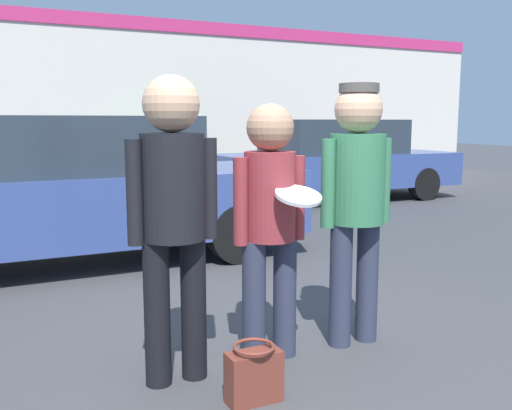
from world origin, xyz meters
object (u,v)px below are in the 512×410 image
object	(u,v)px
person_middle_with_frisbee	(270,212)
shrub	(169,153)
handbag	(254,374)
parked_car_far	(335,160)
parked_car_near	(84,190)
person_right	(356,189)
person_left	(173,202)

from	to	relation	value
person_middle_with_frisbee	shrub	world-z (taller)	person_middle_with_frisbee
handbag	parked_car_far	bearing A→B (deg)	52.95
handbag	shrub	bearing A→B (deg)	74.86
parked_car_near	shrub	size ratio (longest dim) A/B	2.88
person_right	parked_car_near	xyz separation A→B (m)	(-1.24, 3.19, -0.29)
shrub	handbag	world-z (taller)	shrub
parked_car_near	shrub	distance (m)	6.93
person_middle_with_frisbee	shrub	distance (m)	9.72
person_middle_with_frisbee	person_right	world-z (taller)	person_right
parked_car_far	handbag	size ratio (longest dim) A/B	14.50
parked_car_near	handbag	world-z (taller)	parked_car_near
person_right	shrub	size ratio (longest dim) A/B	1.10
shrub	handbag	size ratio (longest dim) A/B	4.93
person_middle_with_frisbee	parked_car_far	size ratio (longest dim) A/B	0.35
parked_car_far	handbag	xyz separation A→B (m)	(-4.96, -6.57, -0.61)
person_left	parked_car_near	world-z (taller)	person_left
shrub	handbag	bearing A→B (deg)	-105.14
person_left	shrub	size ratio (longest dim) A/B	1.11
shrub	handbag	distance (m)	10.29
person_left	handbag	xyz separation A→B (m)	(0.29, -0.44, -0.91)
person_middle_with_frisbee	person_right	distance (m)	0.65
parked_car_near	parked_car_far	world-z (taller)	parked_car_near
shrub	parked_car_far	bearing A→B (deg)	-55.69
person_left	shrub	distance (m)	9.94
person_right	parked_car_far	bearing A→B (deg)	56.95
parked_car_near	person_right	bearing A→B (deg)	-68.77
parked_car_far	person_right	bearing A→B (deg)	-123.05
parked_car_near	parked_car_far	bearing A→B (deg)	29.33
person_right	shrub	world-z (taller)	person_right
person_right	handbag	bearing A→B (deg)	-155.01
person_middle_with_frisbee	parked_car_near	world-z (taller)	person_middle_with_frisbee
parked_car_near	handbag	xyz separation A→B (m)	(0.25, -3.64, -0.62)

